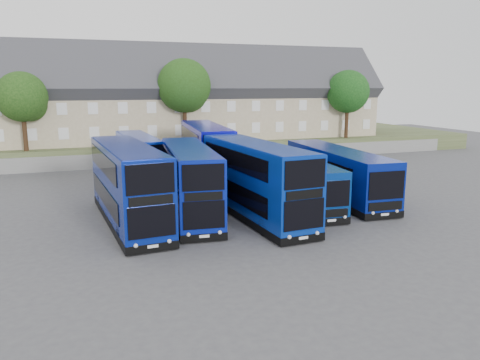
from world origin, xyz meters
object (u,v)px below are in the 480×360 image
Objects in this scene: tree_west at (24,99)px; tree_east at (348,93)px; tree_mid at (185,88)px; tree_far at (359,90)px; dd_front_mid at (190,183)px; dd_front_left at (128,186)px; coach_east_a at (296,181)px.

tree_east reaches higher than tree_west.
tree_mid reaches higher than tree_far.
tree_far is (6.00, 7.00, 0.34)m from tree_east.
dd_front_left is at bearing -169.59° from dd_front_mid.
tree_mid reaches higher than tree_west.
tree_far is at bearing 48.26° from dd_front_mid.
coach_east_a is at bearing -46.87° from tree_west.
dd_front_left is at bearing -71.03° from tree_west.
tree_east is (20.00, -0.50, -0.68)m from tree_mid.
tree_west reaches higher than dd_front_mid.
dd_front_mid is at bearing -139.31° from tree_east.
dd_front_left is 24.36m from tree_mid.
tree_far reaches higher than tree_west.
tree_west is 16.04m from tree_mid.
tree_west reaches higher than coach_east_a.
tree_west is (-11.30, 21.24, 4.86)m from dd_front_mid.
dd_front_left is 23.28m from tree_west.
coach_east_a is at bearing -129.35° from tree_east.
tree_far reaches higher than dd_front_left.
tree_far is (26.00, 6.50, -0.34)m from tree_mid.
tree_east is 0.94× the size of tree_far.
coach_east_a is 1.39× the size of tree_far.
tree_west is (-19.20, 20.49, 5.45)m from coach_east_a.
tree_west is 42.58m from tree_far.
dd_front_left is 36.16m from tree_east.
coach_east_a is (7.90, 0.75, -0.60)m from dd_front_mid.
tree_far is (34.59, 28.56, 5.38)m from dd_front_left.
dd_front_mid is 0.95× the size of coach_east_a.
tree_east is at bearing 0.00° from tree_west.
tree_mid reaches higher than coach_east_a.
dd_front_mid is 1.32× the size of tree_far.
dd_front_mid is 24.54m from tree_west.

